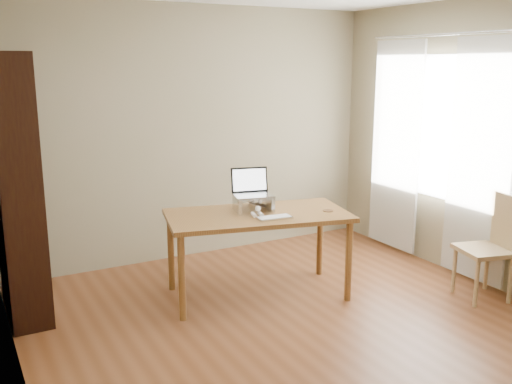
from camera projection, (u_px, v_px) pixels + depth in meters
name	position (u px, v px, depth m)	size (l,w,h in m)	color
room	(323.00, 167.00, 4.01)	(4.04, 4.54, 2.64)	brown
bookshelf	(17.00, 188.00, 4.51)	(0.30, 0.90, 2.10)	black
curtains	(434.00, 151.00, 5.60)	(0.03, 1.90, 2.25)	white
desk	(258.00, 223.00, 4.94)	(1.69, 1.11, 0.75)	brown
laptop_stand	(253.00, 202.00, 4.97)	(0.32, 0.25, 0.13)	silver
laptop	(250.00, 189.00, 5.00)	(0.37, 0.34, 0.23)	silver
keyboard	(274.00, 218.00, 4.75)	(0.30, 0.15, 0.02)	silver
coaster	(328.00, 211.00, 5.00)	(0.09, 0.09, 0.01)	brown
cat	(251.00, 203.00, 5.00)	(0.25, 0.49, 0.16)	#4D433C
chair	(490.00, 243.00, 4.94)	(0.50, 0.50, 0.92)	tan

